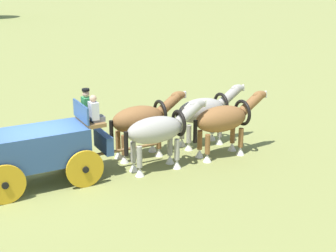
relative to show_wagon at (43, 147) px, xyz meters
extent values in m
plane|color=olive|center=(-0.16, 0.01, -1.21)|extent=(220.00, 220.00, 0.00)
cube|color=#2D4C7A|center=(-0.16, 0.01, 0.03)|extent=(3.08, 1.74, 1.09)
cube|color=brown|center=(1.56, -0.14, 0.61)|extent=(0.67, 1.38, 0.12)
cube|color=#2D4C7A|center=(1.96, -0.17, -0.17)|extent=(0.34, 1.21, 0.60)
cube|color=#2D4C7A|center=(1.26, -0.11, 0.95)|extent=(0.18, 1.34, 0.55)
cube|color=gold|center=(-0.16, 0.01, -0.62)|extent=(3.26, 0.44, 0.16)
cylinder|color=gold|center=(1.09, 0.75, -0.62)|extent=(1.19, 0.18, 1.19)
cylinder|color=black|center=(1.09, 0.75, -0.62)|extent=(0.21, 0.20, 0.20)
cylinder|color=gold|center=(0.95, -0.93, -0.62)|extent=(1.19, 0.18, 1.19)
cylinder|color=black|center=(0.95, -0.93, -0.62)|extent=(0.21, 0.20, 0.20)
cylinder|color=gold|center=(-1.41, -0.72, -0.62)|extent=(1.19, 0.18, 1.19)
cylinder|color=black|center=(-1.41, -0.72, -0.62)|extent=(0.21, 0.20, 0.20)
cylinder|color=brown|center=(2.61, -0.23, -0.57)|extent=(2.60, 0.32, 0.10)
cube|color=#2D2D33|center=(1.71, 0.18, 0.75)|extent=(0.43, 0.35, 0.16)
cube|color=#338C4C|center=(1.59, 0.19, 1.03)|extent=(0.27, 0.38, 0.55)
sphere|color=tan|center=(1.59, 0.19, 1.41)|extent=(0.22, 0.22, 0.22)
cylinder|color=black|center=(1.59, 0.19, 1.54)|extent=(0.24, 0.24, 0.08)
cube|color=slate|center=(1.65, -0.47, 0.75)|extent=(0.43, 0.35, 0.16)
cube|color=silver|center=(1.53, -0.46, 1.03)|extent=(0.27, 0.38, 0.55)
sphere|color=tan|center=(1.53, -0.46, 1.41)|extent=(0.22, 0.22, 0.22)
ellipsoid|color=brown|center=(3.56, 0.34, 0.19)|extent=(1.99, 1.11, 0.95)
cylinder|color=brown|center=(4.25, 0.54, -0.56)|extent=(0.18, 0.18, 0.70)
cone|color=silver|center=(4.25, 0.54, -1.06)|extent=(0.30, 0.30, 0.30)
cylinder|color=brown|center=(4.21, 0.03, -0.56)|extent=(0.18, 0.18, 0.70)
cone|color=silver|center=(4.21, 0.03, -1.06)|extent=(0.30, 0.30, 0.30)
cylinder|color=brown|center=(2.91, 0.66, -0.56)|extent=(0.18, 0.18, 0.70)
cone|color=silver|center=(2.91, 0.66, -1.06)|extent=(0.30, 0.30, 0.30)
cylinder|color=brown|center=(2.87, 0.14, -0.56)|extent=(0.18, 0.18, 0.70)
cone|color=silver|center=(2.87, 0.14, -1.06)|extent=(0.30, 0.30, 0.30)
cylinder|color=brown|center=(4.79, 0.24, 0.59)|extent=(0.97, 0.44, 0.81)
ellipsoid|color=brown|center=(5.16, 0.20, 0.85)|extent=(0.62, 0.31, 0.32)
cube|color=silver|center=(5.44, 0.18, 0.85)|extent=(0.07, 0.10, 0.24)
torus|color=black|center=(4.42, 0.27, 0.29)|extent=(0.20, 0.98, 0.97)
cylinder|color=black|center=(2.56, 0.43, -0.11)|extent=(0.14, 0.14, 0.80)
ellipsoid|color=#9E998E|center=(3.45, -0.95, 0.19)|extent=(2.04, 1.04, 0.87)
cylinder|color=#9E998E|center=(4.16, -0.77, -0.54)|extent=(0.18, 0.18, 0.72)
cone|color=silver|center=(4.16, -0.77, -1.06)|extent=(0.30, 0.30, 0.31)
cylinder|color=#9E998E|center=(4.11, -1.25, -0.54)|extent=(0.18, 0.18, 0.72)
cone|color=silver|center=(4.11, -1.25, -1.06)|extent=(0.30, 0.30, 0.31)
cylinder|color=#9E998E|center=(2.78, -0.65, -0.54)|extent=(0.18, 0.18, 0.72)
cone|color=silver|center=(2.78, -0.65, -1.06)|extent=(0.30, 0.30, 0.31)
cylinder|color=#9E998E|center=(2.74, -1.13, -0.54)|extent=(0.18, 0.18, 0.72)
cone|color=silver|center=(2.74, -1.13, -1.06)|extent=(0.30, 0.30, 0.31)
cylinder|color=#9E998E|center=(4.70, -1.06, 0.58)|extent=(0.97, 0.44, 0.81)
ellipsoid|color=#9E998E|center=(5.07, -1.09, 0.83)|extent=(0.62, 0.31, 0.32)
cube|color=silver|center=(5.35, -1.12, 0.83)|extent=(0.07, 0.10, 0.24)
torus|color=black|center=(4.33, -1.03, 0.29)|extent=(0.20, 0.91, 0.91)
cylinder|color=black|center=(2.42, -0.86, -0.11)|extent=(0.14, 0.14, 0.80)
ellipsoid|color=#9E998E|center=(6.15, 0.12, 0.15)|extent=(2.02, 1.09, 0.92)
cylinder|color=#9E998E|center=(6.85, 0.31, -0.58)|extent=(0.18, 0.18, 0.68)
cone|color=silver|center=(6.85, 0.31, -1.07)|extent=(0.30, 0.30, 0.29)
cylinder|color=#9E998E|center=(6.81, -0.19, -0.58)|extent=(0.18, 0.18, 0.68)
cone|color=silver|center=(6.81, -0.19, -1.07)|extent=(0.30, 0.30, 0.29)
cylinder|color=#9E998E|center=(5.50, 0.43, -0.58)|extent=(0.18, 0.18, 0.68)
cone|color=silver|center=(5.50, 0.43, -1.07)|extent=(0.30, 0.30, 0.29)
cylinder|color=#9E998E|center=(5.45, -0.08, -0.58)|extent=(0.18, 0.18, 0.68)
cone|color=silver|center=(5.45, -0.08, -1.07)|extent=(0.30, 0.30, 0.29)
cylinder|color=#9E998E|center=(7.39, 0.01, 0.55)|extent=(0.97, 0.44, 0.81)
ellipsoid|color=#9E998E|center=(7.76, -0.02, 0.81)|extent=(0.62, 0.31, 0.32)
cube|color=silver|center=(8.04, -0.05, 0.81)|extent=(0.07, 0.10, 0.24)
torus|color=black|center=(7.02, 0.04, 0.25)|extent=(0.20, 0.96, 0.95)
cylinder|color=black|center=(5.13, 0.21, -0.15)|extent=(0.14, 0.14, 0.80)
ellipsoid|color=brown|center=(6.04, -1.18, 0.18)|extent=(2.09, 1.09, 0.92)
cylinder|color=brown|center=(6.77, -0.99, -0.56)|extent=(0.18, 0.18, 0.70)
cone|color=silver|center=(6.77, -0.99, -1.06)|extent=(0.30, 0.30, 0.30)
cylinder|color=brown|center=(6.72, -1.49, -0.56)|extent=(0.18, 0.18, 0.70)
cone|color=silver|center=(6.72, -1.49, -1.06)|extent=(0.30, 0.30, 0.30)
cylinder|color=brown|center=(5.36, -0.86, -0.56)|extent=(0.18, 0.18, 0.70)
cone|color=silver|center=(5.36, -0.86, -1.06)|extent=(0.30, 0.30, 0.30)
cylinder|color=brown|center=(5.31, -1.37, -0.56)|extent=(0.18, 0.18, 0.70)
cone|color=silver|center=(5.31, -1.37, -1.06)|extent=(0.30, 0.30, 0.30)
cylinder|color=brown|center=(7.31, -1.29, 0.58)|extent=(0.97, 0.44, 0.81)
ellipsoid|color=brown|center=(7.68, -1.32, 0.83)|extent=(0.62, 0.31, 0.32)
cube|color=silver|center=(7.96, -1.34, 0.83)|extent=(0.07, 0.10, 0.24)
torus|color=black|center=(6.94, -1.26, 0.28)|extent=(0.20, 0.95, 0.95)
cylinder|color=black|center=(4.98, -1.09, -0.12)|extent=(0.14, 0.14, 0.80)
camera|label=1|loc=(-4.43, -13.67, 5.18)|focal=51.81mm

